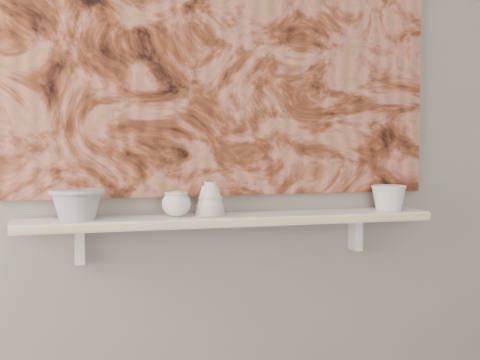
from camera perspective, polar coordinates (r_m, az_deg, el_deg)
name	(u,v)px	position (r m, az deg, el deg)	size (l,w,h in m)	color
wall_back	(223,91)	(2.32, -1.45, 7.63)	(3.60, 3.60, 0.00)	gray
shelf	(231,219)	(2.23, -0.80, -3.39)	(1.40, 0.18, 0.03)	white
shelf_stripe	(238,223)	(2.14, -0.14, -3.67)	(1.40, 0.01, 0.02)	beige
bracket_left	(79,245)	(2.23, -13.55, -5.44)	(0.03, 0.06, 0.12)	white
bracket_right	(355,234)	(2.48, 9.81, -4.52)	(0.03, 0.06, 0.12)	white
painting	(224,34)	(2.32, -1.36, 12.34)	(1.50, 0.03, 1.10)	brown
house_motif	(346,126)	(2.44, 9.01, 4.60)	(0.09, 0.00, 0.08)	black
bowl_grey	(77,204)	(2.15, -13.74, -2.00)	(0.17, 0.17, 0.10)	#9B9B98
cup_cream	(176,204)	(2.18, -5.46, -2.03)	(0.09, 0.09, 0.09)	silver
bell_vessel	(210,199)	(2.21, -2.57, -1.59)	(0.10, 0.10, 0.11)	beige
bowl_white	(389,197)	(2.45, 12.57, -1.46)	(0.12, 0.12, 0.09)	silver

